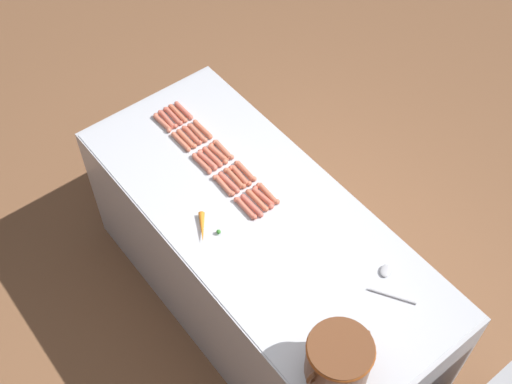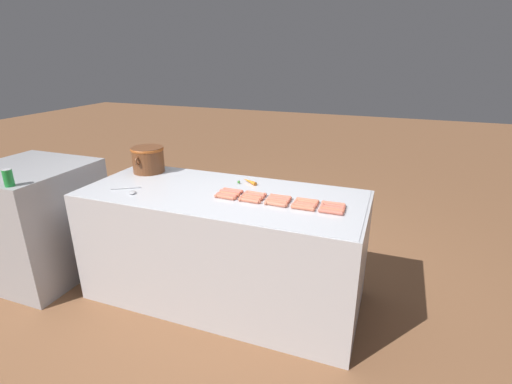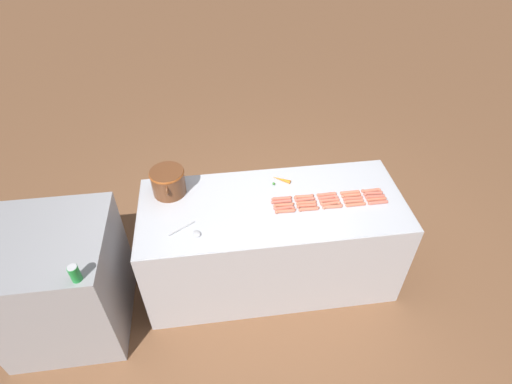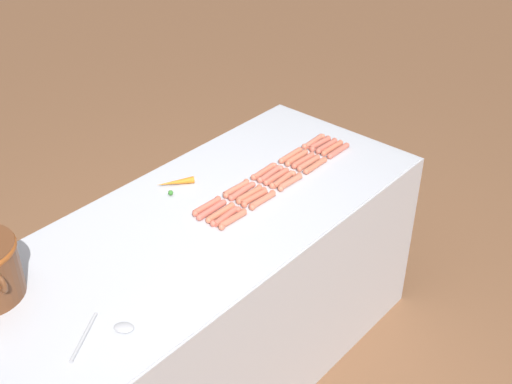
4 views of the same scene
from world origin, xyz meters
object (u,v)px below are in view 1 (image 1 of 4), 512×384
hot_dog_10 (173,116)px  hot_dog_16 (187,139)px  hot_dog_9 (263,197)px  hot_dog_24 (245,208)px  hot_dog_11 (192,135)px  carrot (203,227)px  bean_pot (339,358)px  hot_dog_4 (268,193)px  hot_dog_19 (252,205)px  hot_dog_8 (240,176)px  hot_dog_12 (212,157)px  hot_dog_23 (224,185)px  hot_dog_13 (235,178)px  hot_dog_17 (207,160)px  hot_dog_0 (184,111)px  hot_dog_14 (257,200)px  hot_dog_21 (181,142)px  hot_dog_3 (245,171)px  hot_dog_2 (223,150)px  hot_dog_15 (168,119)px  hot_dog_20 (162,123)px  hot_dog_1 (203,129)px  hot_dog_7 (218,153)px  serving_spoon (388,279)px  hot_dog_6 (197,133)px  hot_dog_22 (202,163)px  hot_dog_18 (229,182)px  hot_dog_5 (178,113)px

hot_dog_10 → hot_dog_16: size_ratio=1.00×
hot_dog_9 → hot_dog_24: 0.11m
hot_dog_11 → carrot: size_ratio=1.04×
hot_dog_11 → bean_pot: (0.29, 1.47, 0.11)m
hot_dog_4 → hot_dog_19: 0.11m
hot_dog_4 → hot_dog_8: 0.18m
hot_dog_12 → hot_dog_23: bearing=69.9°
hot_dog_13 → hot_dog_17: size_ratio=1.00×
hot_dog_0 → hot_dog_16: 0.22m
hot_dog_14 → hot_dog_17: size_ratio=1.00×
hot_dog_21 → bean_pot: size_ratio=0.48×
hot_dog_4 → hot_dog_24: bearing=1.3°
hot_dog_3 → carrot: bearing=22.5°
hot_dog_3 → hot_dog_16: 0.39m
hot_dog_8 → hot_dog_11: same height
hot_dog_2 → hot_dog_15: bearing=-73.8°
hot_dog_17 → carrot: size_ratio=1.04×
hot_dog_8 → hot_dog_20: bearing=-79.4°
hot_dog_13 → hot_dog_15: size_ratio=1.00×
hot_dog_1 → hot_dog_8: (0.04, 0.39, 0.00)m
hot_dog_7 → hot_dog_11: size_ratio=1.00×
hot_dog_23 → serving_spoon: bearing=106.3°
hot_dog_12 → hot_dog_20: 0.38m
hot_dog_9 → hot_dog_6: bearing=-89.7°
hot_dog_15 → hot_dog_22: 0.38m
hot_dog_3 → hot_dog_8: same height
hot_dog_10 → hot_dog_12: (0.00, 0.38, 0.00)m
hot_dog_3 → hot_dog_13: 0.07m
hot_dog_21 → hot_dog_16: bearing=179.8°
hot_dog_2 → hot_dog_19: same height
hot_dog_18 → bean_pot: (0.25, 1.08, 0.11)m
hot_dog_2 → hot_dog_7: (0.04, 0.01, 0.00)m
hot_dog_2 → hot_dog_15: 0.39m
hot_dog_7 → hot_dog_6: bearing=-89.8°
hot_dog_7 → hot_dog_13: same height
hot_dog_0 → hot_dog_7: bearing=84.3°
hot_dog_3 → hot_dog_7: 0.19m
hot_dog_5 → hot_dog_1: bearing=101.4°
hot_dog_8 → hot_dog_12: 0.20m
hot_dog_20 → hot_dog_15: bearing=-173.8°
hot_dog_0 → hot_dog_20: same height
hot_dog_0 → hot_dog_3: bearing=90.0°
hot_dog_5 → hot_dog_23: (0.11, 0.57, 0.00)m
hot_dog_8 → serving_spoon: (-0.16, 0.91, -0.01)m
hot_dog_16 → serving_spoon: (-0.23, 1.29, -0.01)m
hot_dog_17 → hot_dog_22: 0.04m
hot_dog_14 → hot_dog_20: same height
hot_dog_6 → serving_spoon: size_ratio=0.68×
hot_dog_21 → hot_dog_17: bearing=100.3°
hot_dog_0 → hot_dog_11: size_ratio=1.00×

